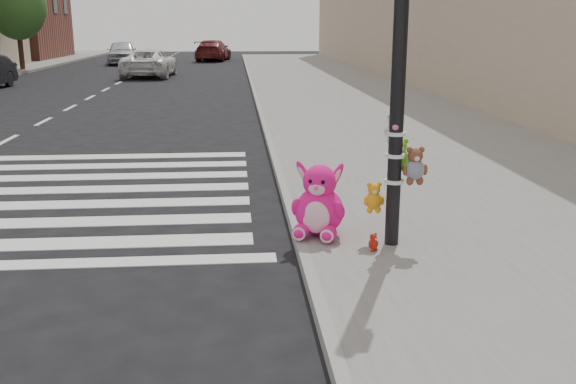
{
  "coord_description": "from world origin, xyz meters",
  "views": [
    {
      "loc": [
        0.81,
        -5.17,
        2.63
      ],
      "look_at": [
        1.4,
        1.95,
        0.75
      ],
      "focal_mm": 40.0,
      "sensor_mm": 36.0,
      "label": 1
    }
  ],
  "objects_px": {
    "red_teddy": "(373,242)",
    "car_white_near": "(149,63)",
    "pink_bunny": "(319,205)",
    "signal_pole": "(399,103)"
  },
  "relations": [
    {
      "from": "pink_bunny",
      "to": "red_teddy",
      "type": "xyz_separation_m",
      "value": [
        0.54,
        -0.61,
        -0.27
      ]
    },
    {
      "from": "red_teddy",
      "to": "car_white_near",
      "type": "distance_m",
      "value": 27.57
    },
    {
      "from": "pink_bunny",
      "to": "car_white_near",
      "type": "height_order",
      "value": "car_white_near"
    },
    {
      "from": "pink_bunny",
      "to": "red_teddy",
      "type": "relative_size",
      "value": 4.45
    },
    {
      "from": "signal_pole",
      "to": "car_white_near",
      "type": "distance_m",
      "value": 27.41
    },
    {
      "from": "car_white_near",
      "to": "red_teddy",
      "type": "bearing_deg",
      "value": 104.21
    },
    {
      "from": "red_teddy",
      "to": "signal_pole",
      "type": "bearing_deg",
      "value": 5.66
    },
    {
      "from": "signal_pole",
      "to": "car_white_near",
      "type": "xyz_separation_m",
      "value": [
        -6.12,
        26.69,
        -1.08
      ]
    },
    {
      "from": "pink_bunny",
      "to": "red_teddy",
      "type": "distance_m",
      "value": 0.86
    },
    {
      "from": "signal_pole",
      "to": "red_teddy",
      "type": "distance_m",
      "value": 1.58
    }
  ]
}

